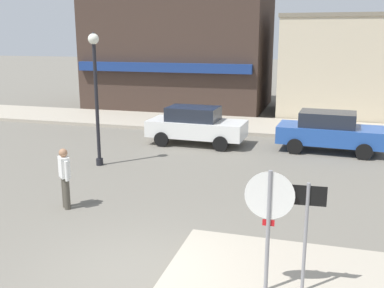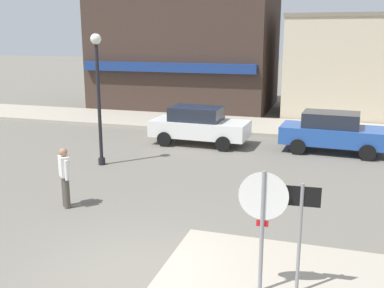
{
  "view_description": "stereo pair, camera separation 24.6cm",
  "coord_description": "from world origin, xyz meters",
  "px_view_note": "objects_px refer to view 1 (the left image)",
  "views": [
    {
      "loc": [
        3.21,
        -7.08,
        4.42
      ],
      "look_at": [
        -0.12,
        4.5,
        1.5
      ],
      "focal_mm": 42.0,
      "sensor_mm": 36.0,
      "label": 1
    },
    {
      "loc": [
        3.44,
        -7.01,
        4.42
      ],
      "look_at": [
        -0.12,
        4.5,
        1.5
      ],
      "focal_mm": 42.0,
      "sensor_mm": 36.0,
      "label": 2
    }
  ],
  "objects_px": {
    "lamp_post": "(96,80)",
    "stop_sign": "(269,216)",
    "parked_car_second": "(330,131)",
    "one_way_sign": "(306,227)",
    "pedestrian_crossing_near": "(65,176)",
    "parked_car_nearest": "(196,125)"
  },
  "relations": [
    {
      "from": "lamp_post",
      "to": "stop_sign",
      "type": "bearing_deg",
      "value": -45.1
    },
    {
      "from": "parked_car_second",
      "to": "one_way_sign",
      "type": "bearing_deg",
      "value": -92.81
    },
    {
      "from": "stop_sign",
      "to": "one_way_sign",
      "type": "relative_size",
      "value": 1.1
    },
    {
      "from": "lamp_post",
      "to": "pedestrian_crossing_near",
      "type": "relative_size",
      "value": 2.82
    },
    {
      "from": "one_way_sign",
      "to": "pedestrian_crossing_near",
      "type": "distance_m",
      "value": 6.68
    },
    {
      "from": "parked_car_second",
      "to": "pedestrian_crossing_near",
      "type": "xyz_separation_m",
      "value": [
        -6.67,
        -8.09,
        0.06
      ]
    },
    {
      "from": "stop_sign",
      "to": "parked_car_second",
      "type": "distance_m",
      "value": 10.9
    },
    {
      "from": "one_way_sign",
      "to": "lamp_post",
      "type": "bearing_deg",
      "value": 138.03
    },
    {
      "from": "stop_sign",
      "to": "parked_car_nearest",
      "type": "relative_size",
      "value": 0.57
    },
    {
      "from": "one_way_sign",
      "to": "parked_car_nearest",
      "type": "xyz_separation_m",
      "value": [
        -4.8,
        10.43,
        -0.52
      ]
    },
    {
      "from": "stop_sign",
      "to": "lamp_post",
      "type": "height_order",
      "value": "lamp_post"
    },
    {
      "from": "one_way_sign",
      "to": "parked_car_second",
      "type": "height_order",
      "value": "one_way_sign"
    },
    {
      "from": "stop_sign",
      "to": "lamp_post",
      "type": "relative_size",
      "value": 0.51
    },
    {
      "from": "stop_sign",
      "to": "parked_car_second",
      "type": "bearing_deg",
      "value": 84.04
    },
    {
      "from": "pedestrian_crossing_near",
      "to": "parked_car_nearest",
      "type": "bearing_deg",
      "value": 80.24
    },
    {
      "from": "stop_sign",
      "to": "parked_car_nearest",
      "type": "bearing_deg",
      "value": 111.62
    },
    {
      "from": "stop_sign",
      "to": "parked_car_nearest",
      "type": "xyz_separation_m",
      "value": [
        -4.19,
        10.57,
        -0.71
      ]
    },
    {
      "from": "stop_sign",
      "to": "one_way_sign",
      "type": "height_order",
      "value": "stop_sign"
    },
    {
      "from": "lamp_post",
      "to": "parked_car_second",
      "type": "relative_size",
      "value": 1.11
    },
    {
      "from": "lamp_post",
      "to": "pedestrian_crossing_near",
      "type": "distance_m",
      "value": 4.52
    },
    {
      "from": "one_way_sign",
      "to": "parked_car_second",
      "type": "relative_size",
      "value": 0.51
    },
    {
      "from": "stop_sign",
      "to": "pedestrian_crossing_near",
      "type": "relative_size",
      "value": 1.43
    }
  ]
}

